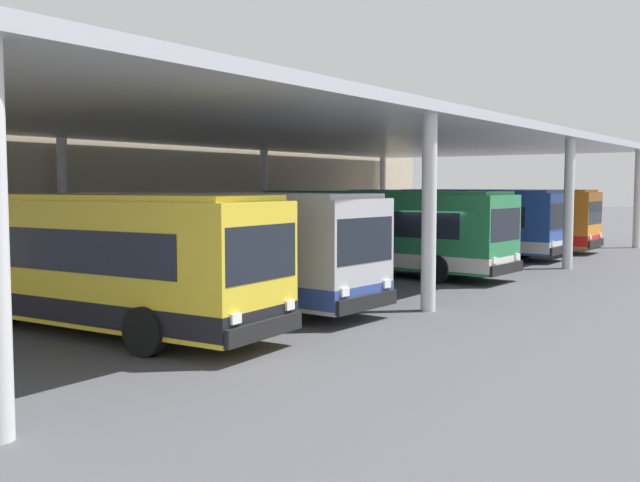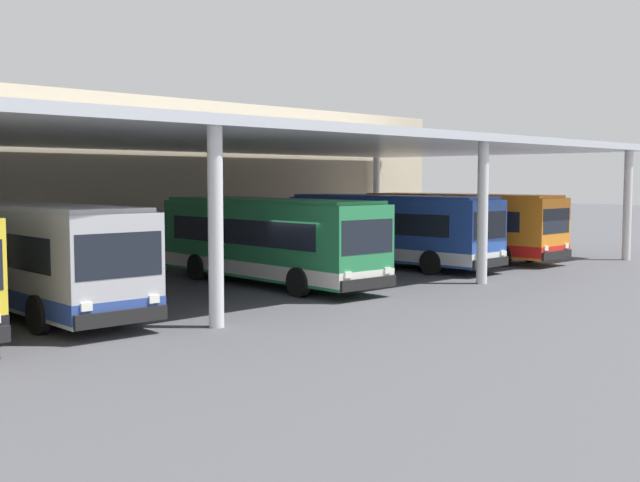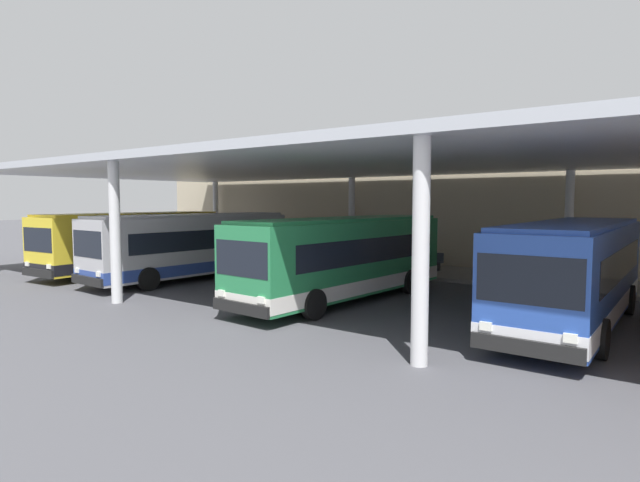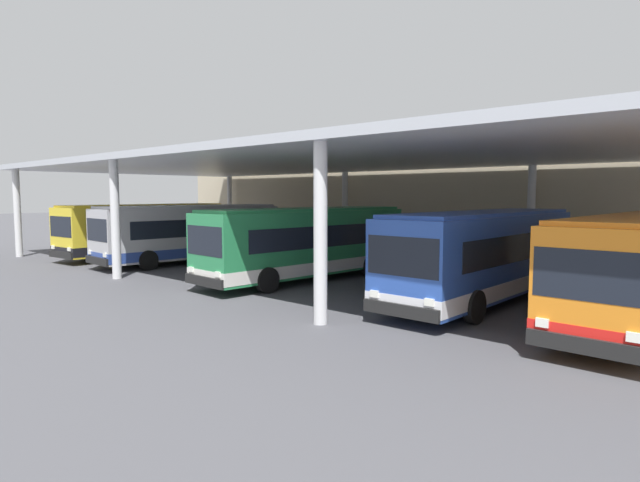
{
  "view_description": "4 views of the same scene",
  "coord_description": "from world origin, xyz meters",
  "px_view_note": "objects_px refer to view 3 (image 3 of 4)",
  "views": [
    {
      "loc": [
        -23.71,
        -11.42,
        3.36
      ],
      "look_at": [
        -1.62,
        4.31,
        1.31
      ],
      "focal_mm": 40.98,
      "sensor_mm": 36.0,
      "label": 1
    },
    {
      "loc": [
        -18.69,
        -18.99,
        3.88
      ],
      "look_at": [
        2.4,
        2.26,
        1.54
      ],
      "focal_mm": 44.32,
      "sensor_mm": 36.0,
      "label": 2
    },
    {
      "loc": [
        11.32,
        -13.26,
        3.8
      ],
      "look_at": [
        -1.05,
        3.35,
        2.19
      ],
      "focal_mm": 28.98,
      "sensor_mm": 36.0,
      "label": 3
    },
    {
      "loc": [
        16.29,
        -13.64,
        3.75
      ],
      "look_at": [
        0.29,
        3.93,
        1.66
      ],
      "focal_mm": 29.54,
      "sensor_mm": 36.0,
      "label": 4
    }
  ],
  "objects_px": {
    "bus_second_bay": "(192,245)",
    "trash_bin": "(489,264)",
    "bus_far_bay": "(574,272)",
    "bus_middle_bay": "(344,257)",
    "bench_waiting": "(426,261)",
    "bus_nearest_bay": "(135,241)"
  },
  "relations": [
    {
      "from": "bus_far_bay",
      "to": "bus_middle_bay",
      "type": "bearing_deg",
      "value": -174.53
    },
    {
      "from": "bus_second_bay",
      "to": "bus_far_bay",
      "type": "relative_size",
      "value": 1.01
    },
    {
      "from": "bus_second_bay",
      "to": "trash_bin",
      "type": "distance_m",
      "value": 14.61
    },
    {
      "from": "bus_second_bay",
      "to": "bus_far_bay",
      "type": "height_order",
      "value": "same"
    },
    {
      "from": "bus_middle_bay",
      "to": "trash_bin",
      "type": "bearing_deg",
      "value": 74.9
    },
    {
      "from": "bus_nearest_bay",
      "to": "trash_bin",
      "type": "xyz_separation_m",
      "value": [
        16.0,
        9.22,
        -0.98
      ]
    },
    {
      "from": "bus_second_bay",
      "to": "bench_waiting",
      "type": "xyz_separation_m",
      "value": [
        8.21,
        8.77,
        -0.99
      ]
    },
    {
      "from": "trash_bin",
      "to": "bus_second_bay",
      "type": "bearing_deg",
      "value": -141.41
    },
    {
      "from": "bench_waiting",
      "to": "bus_middle_bay",
      "type": "bearing_deg",
      "value": -85.37
    },
    {
      "from": "bus_far_bay",
      "to": "bench_waiting",
      "type": "height_order",
      "value": "bus_far_bay"
    },
    {
      "from": "bus_far_bay",
      "to": "bench_waiting",
      "type": "bearing_deg",
      "value": 136.7
    },
    {
      "from": "bus_second_bay",
      "to": "bus_far_bay",
      "type": "distance_m",
      "value": 16.8
    },
    {
      "from": "bus_far_bay",
      "to": "trash_bin",
      "type": "relative_size",
      "value": 10.76
    },
    {
      "from": "bus_far_bay",
      "to": "bench_waiting",
      "type": "xyz_separation_m",
      "value": [
        -8.58,
        8.09,
        -0.99
      ]
    },
    {
      "from": "bus_middle_bay",
      "to": "bus_far_bay",
      "type": "height_order",
      "value": "same"
    },
    {
      "from": "bench_waiting",
      "to": "trash_bin",
      "type": "relative_size",
      "value": 1.84
    },
    {
      "from": "bus_second_bay",
      "to": "trash_bin",
      "type": "bearing_deg",
      "value": 38.59
    },
    {
      "from": "bus_middle_bay",
      "to": "bus_second_bay",
      "type": "bearing_deg",
      "value": 179.56
    },
    {
      "from": "bus_middle_bay",
      "to": "bus_far_bay",
      "type": "distance_m",
      "value": 7.9
    },
    {
      "from": "bench_waiting",
      "to": "trash_bin",
      "type": "bearing_deg",
      "value": 5.8
    },
    {
      "from": "bench_waiting",
      "to": "trash_bin",
      "type": "distance_m",
      "value": 3.21
    },
    {
      "from": "bus_nearest_bay",
      "to": "bench_waiting",
      "type": "height_order",
      "value": "bus_nearest_bay"
    }
  ]
}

